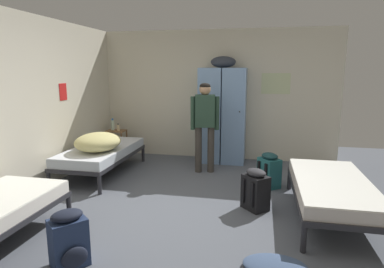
{
  "coord_description": "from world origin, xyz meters",
  "views": [
    {
      "loc": [
        0.91,
        -4.05,
        1.8
      ],
      "look_at": [
        0.0,
        0.26,
        0.95
      ],
      "focal_mm": 30.81,
      "sensor_mm": 36.0,
      "label": 1
    }
  ],
  "objects_px": {
    "shelf_unit": "(117,141)",
    "backpack_black": "(256,190)",
    "bed_left_rear": "(102,153)",
    "backpack_navy": "(69,240)",
    "person_traveler": "(205,119)",
    "clothes_pile_denim": "(275,266)",
    "bedding_heap": "(98,142)",
    "lotion_bottle": "(118,128)",
    "backpack_teal": "(270,171)",
    "water_bottle": "(113,125)",
    "locker_bank": "(222,114)",
    "bed_right": "(332,188)"
  },
  "relations": [
    {
      "from": "shelf_unit",
      "to": "bedding_heap",
      "type": "bearing_deg",
      "value": -76.69
    },
    {
      "from": "locker_bank",
      "to": "lotion_bottle",
      "type": "distance_m",
      "value": 2.18
    },
    {
      "from": "person_traveler",
      "to": "bed_left_rear",
      "type": "bearing_deg",
      "value": -164.31
    },
    {
      "from": "lotion_bottle",
      "to": "backpack_navy",
      "type": "bearing_deg",
      "value": -72.36
    },
    {
      "from": "locker_bank",
      "to": "bed_left_rear",
      "type": "bearing_deg",
      "value": -147.6
    },
    {
      "from": "backpack_black",
      "to": "backpack_teal",
      "type": "relative_size",
      "value": 1.0
    },
    {
      "from": "bedding_heap",
      "to": "backpack_black",
      "type": "xyz_separation_m",
      "value": [
        2.6,
        -0.7,
        -0.38
      ]
    },
    {
      "from": "water_bottle",
      "to": "clothes_pile_denim",
      "type": "bearing_deg",
      "value": -47.29
    },
    {
      "from": "shelf_unit",
      "to": "backpack_teal",
      "type": "bearing_deg",
      "value": -21.28
    },
    {
      "from": "backpack_black",
      "to": "bedding_heap",
      "type": "bearing_deg",
      "value": 164.92
    },
    {
      "from": "lotion_bottle",
      "to": "clothes_pile_denim",
      "type": "distance_m",
      "value": 4.64
    },
    {
      "from": "bed_left_rear",
      "to": "bed_right",
      "type": "height_order",
      "value": "same"
    },
    {
      "from": "bed_left_rear",
      "to": "bedding_heap",
      "type": "distance_m",
      "value": 0.39
    },
    {
      "from": "shelf_unit",
      "to": "backpack_black",
      "type": "bearing_deg",
      "value": -35.86
    },
    {
      "from": "backpack_navy",
      "to": "backpack_black",
      "type": "bearing_deg",
      "value": 45.13
    },
    {
      "from": "person_traveler",
      "to": "lotion_bottle",
      "type": "xyz_separation_m",
      "value": [
        -1.93,
        0.62,
        -0.32
      ]
    },
    {
      "from": "water_bottle",
      "to": "backpack_teal",
      "type": "height_order",
      "value": "water_bottle"
    },
    {
      "from": "bed_left_rear",
      "to": "backpack_teal",
      "type": "relative_size",
      "value": 3.45
    },
    {
      "from": "locker_bank",
      "to": "bed_left_rear",
      "type": "distance_m",
      "value": 2.4
    },
    {
      "from": "backpack_black",
      "to": "clothes_pile_denim",
      "type": "distance_m",
      "value": 1.38
    },
    {
      "from": "lotion_bottle",
      "to": "backpack_teal",
      "type": "xyz_separation_m",
      "value": [
        3.06,
        -1.18,
        -0.38
      ]
    },
    {
      "from": "person_traveler",
      "to": "bedding_heap",
      "type": "bearing_deg",
      "value": -155.36
    },
    {
      "from": "locker_bank",
      "to": "shelf_unit",
      "type": "relative_size",
      "value": 3.63
    },
    {
      "from": "water_bottle",
      "to": "backpack_teal",
      "type": "distance_m",
      "value": 3.46
    },
    {
      "from": "shelf_unit",
      "to": "backpack_teal",
      "type": "distance_m",
      "value": 3.36
    },
    {
      "from": "bed_left_rear",
      "to": "backpack_navy",
      "type": "distance_m",
      "value": 2.84
    },
    {
      "from": "water_bottle",
      "to": "clothes_pile_denim",
      "type": "distance_m",
      "value": 4.79
    },
    {
      "from": "person_traveler",
      "to": "backpack_navy",
      "type": "height_order",
      "value": "person_traveler"
    },
    {
      "from": "clothes_pile_denim",
      "to": "backpack_navy",
      "type": "bearing_deg",
      "value": -170.0
    },
    {
      "from": "backpack_black",
      "to": "backpack_navy",
      "type": "bearing_deg",
      "value": -134.87
    },
    {
      "from": "water_bottle",
      "to": "backpack_black",
      "type": "height_order",
      "value": "water_bottle"
    },
    {
      "from": "lotion_bottle",
      "to": "backpack_black",
      "type": "height_order",
      "value": "lotion_bottle"
    },
    {
      "from": "bed_right",
      "to": "bedding_heap",
      "type": "relative_size",
      "value": 2.26
    },
    {
      "from": "shelf_unit",
      "to": "backpack_navy",
      "type": "height_order",
      "value": "shelf_unit"
    },
    {
      "from": "locker_bank",
      "to": "person_traveler",
      "type": "height_order",
      "value": "locker_bank"
    },
    {
      "from": "clothes_pile_denim",
      "to": "person_traveler",
      "type": "bearing_deg",
      "value": 112.13
    },
    {
      "from": "backpack_teal",
      "to": "water_bottle",
      "type": "bearing_deg",
      "value": 158.89
    },
    {
      "from": "locker_bank",
      "to": "clothes_pile_denim",
      "type": "bearing_deg",
      "value": -75.49
    },
    {
      "from": "shelf_unit",
      "to": "water_bottle",
      "type": "bearing_deg",
      "value": 165.96
    },
    {
      "from": "lotion_bottle",
      "to": "backpack_black",
      "type": "bearing_deg",
      "value": -36.0
    },
    {
      "from": "backpack_navy",
      "to": "clothes_pile_denim",
      "type": "bearing_deg",
      "value": 10.0
    },
    {
      "from": "bed_left_rear",
      "to": "person_traveler",
      "type": "bearing_deg",
      "value": 15.69
    },
    {
      "from": "water_bottle",
      "to": "backpack_navy",
      "type": "bearing_deg",
      "value": -70.59
    },
    {
      "from": "backpack_navy",
      "to": "clothes_pile_denim",
      "type": "xyz_separation_m",
      "value": [
        1.87,
        0.33,
        -0.22
      ]
    },
    {
      "from": "bedding_heap",
      "to": "backpack_teal",
      "type": "relative_size",
      "value": 1.53
    },
    {
      "from": "water_bottle",
      "to": "bed_left_rear",
      "type": "bearing_deg",
      "value": -74.25
    },
    {
      "from": "water_bottle",
      "to": "bed_right",
      "type": "bearing_deg",
      "value": -29.28
    },
    {
      "from": "locker_bank",
      "to": "bed_right",
      "type": "relative_size",
      "value": 1.09
    },
    {
      "from": "bed_left_rear",
      "to": "water_bottle",
      "type": "xyz_separation_m",
      "value": [
        -0.33,
        1.17,
        0.3
      ]
    },
    {
      "from": "person_traveler",
      "to": "backpack_teal",
      "type": "bearing_deg",
      "value": -26.31
    }
  ]
}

